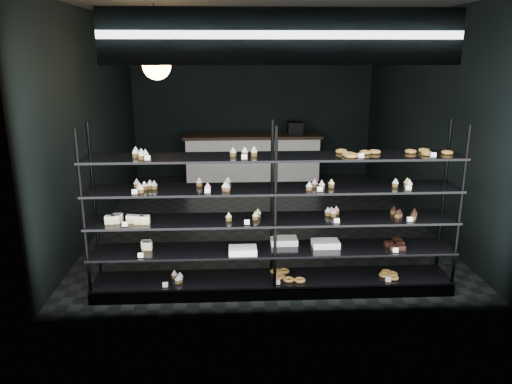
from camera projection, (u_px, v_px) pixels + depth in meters
room at (262, 121)px, 7.59m from camera, size 5.01×6.01×3.20m
display_shelf at (271, 239)px, 5.50m from camera, size 4.00×0.50×1.91m
signage at (283, 36)px, 4.46m from camera, size 3.30×0.05×0.50m
pendant_lamp at (157, 65)px, 6.19m from camera, size 0.35×0.35×0.91m
service_counter at (253, 158)px, 10.29m from camera, size 2.80×0.65×1.23m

